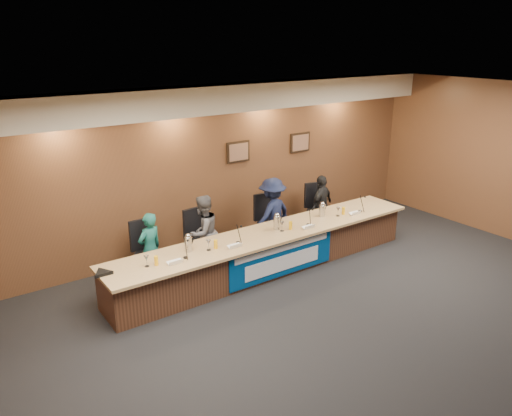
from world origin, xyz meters
The scene contains 39 objects.
floor centered at (0.00, 0.00, 0.00)m, with size 10.00×10.00×0.00m, color black.
ceiling centered at (0.00, 0.00, 3.20)m, with size 10.00×8.00×0.04m, color silver.
wall_back centered at (0.00, 4.00, 1.60)m, with size 10.00×0.04×3.20m, color brown.
soffit centered at (0.00, 3.75, 2.95)m, with size 10.00×0.50×0.50m, color beige.
dais_body centered at (0.00, 2.40, 0.35)m, with size 6.00×0.80×0.70m, color #472A1A.
dais_top centered at (0.00, 2.35, 0.72)m, with size 6.10×0.95×0.05m, color tan.
banner centered at (0.00, 1.99, 0.38)m, with size 2.20×0.02×0.65m, color navy.
banner_text_upper centered at (0.00, 1.97, 0.58)m, with size 2.00×0.01×0.10m, color silver.
banner_text_lower centered at (0.00, 1.97, 0.30)m, with size 1.60×0.01×0.28m, color silver.
wall_photo_left centered at (0.40, 3.97, 1.85)m, with size 0.52×0.04×0.42m, color black.
wall_photo_right centered at (2.00, 3.97, 1.85)m, with size 0.52×0.04×0.42m, color black.
panelist_a centered at (-1.94, 3.14, 0.64)m, with size 0.47×0.31×1.28m, color #155750.
panelist_b centered at (-0.91, 3.14, 0.69)m, with size 0.68×0.53×1.39m, color #545459.
panelist_c centered at (0.64, 3.14, 0.73)m, with size 0.94×0.54×1.46m, color #121939.
panelist_d centered at (1.94, 3.14, 0.65)m, with size 0.77×0.32×1.31m, color black.
office_chair_a centered at (-1.94, 3.24, 0.48)m, with size 0.48×0.48×0.08m, color black.
office_chair_b centered at (-0.91, 3.24, 0.48)m, with size 0.48×0.48×0.08m, color black.
office_chair_c centered at (0.64, 3.24, 0.48)m, with size 0.48×0.48×0.08m, color black.
office_chair_d centered at (1.94, 3.24, 0.48)m, with size 0.48×0.48×0.08m, color black.
nameplate_a centered at (-1.95, 2.13, 0.80)m, with size 0.24×0.06×0.09m, color white.
microphone_a centered at (-1.73, 2.25, 0.76)m, with size 0.07×0.07×0.02m, color black.
juice_glass_a centered at (-2.20, 2.28, 0.82)m, with size 0.06×0.06×0.15m, color yellow.
water_glass_a centered at (-2.34, 2.32, 0.84)m, with size 0.08×0.08×0.18m, color silver.
nameplate_b centered at (-0.87, 2.12, 0.80)m, with size 0.24×0.06×0.09m, color white.
microphone_b centered at (-0.73, 2.28, 0.76)m, with size 0.07×0.07×0.02m, color black.
juice_glass_b centered at (-1.15, 2.30, 0.82)m, with size 0.06×0.06×0.15m, color yellow.
water_glass_b centered at (-1.28, 2.31, 0.84)m, with size 0.08×0.08×0.18m, color silver.
nameplate_c centered at (0.68, 2.07, 0.80)m, with size 0.24×0.06×0.09m, color white.
microphone_c centered at (0.78, 2.24, 0.76)m, with size 0.07×0.07×0.02m, color black.
juice_glass_c centered at (0.38, 2.26, 0.82)m, with size 0.06×0.06×0.15m, color yellow.
water_glass_c centered at (0.20, 2.28, 0.84)m, with size 0.08×0.08×0.18m, color silver.
nameplate_d centered at (1.90, 2.11, 0.80)m, with size 0.24×0.06×0.09m, color white.
microphone_d centered at (2.11, 2.21, 0.76)m, with size 0.07×0.07×0.02m, color black.
juice_glass_d centered at (1.72, 2.28, 0.82)m, with size 0.06×0.06×0.15m, color yellow.
water_glass_d centered at (1.57, 2.27, 0.84)m, with size 0.08×0.08×0.18m, color silver.
carafe_left centered at (-1.57, 2.45, 0.87)m, with size 0.12×0.12×0.25m, color silver.
carafe_mid centered at (0.19, 2.41, 0.87)m, with size 0.13×0.13×0.24m, color silver.
carafe_right centered at (1.31, 2.44, 0.86)m, with size 0.12×0.12×0.23m, color silver.
speakerphone centered at (-2.98, 2.45, 0.78)m, with size 0.32×0.32×0.05m, color black.
Camera 1 is at (-4.93, -4.17, 4.03)m, focal length 35.00 mm.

